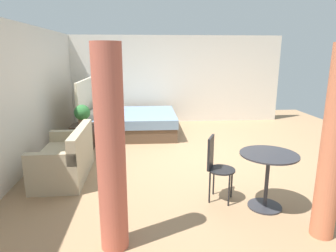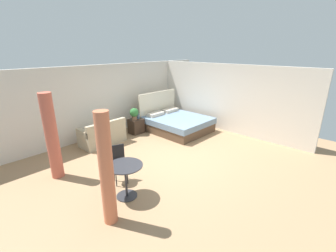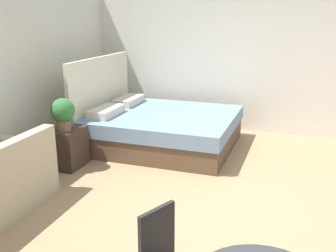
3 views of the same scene
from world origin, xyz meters
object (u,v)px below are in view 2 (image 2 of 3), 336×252
couch (103,136)px  cafe_chair_near_window (119,160)px  nightstand (136,126)px  vase (138,116)px  balcony_table (126,175)px  potted_plant (134,113)px  bed (176,123)px

couch → cafe_chair_near_window: bearing=-113.1°
nightstand → vase: size_ratio=3.27×
balcony_table → nightstand: bearing=47.4°
couch → potted_plant: potted_plant is taller
vase → cafe_chair_near_window: bearing=-137.5°
couch → vase: 1.57m
couch → balcony_table: size_ratio=1.89×
couch → cafe_chair_near_window: size_ratio=1.56×
couch → potted_plant: (1.31, -0.04, 0.51)m
vase → balcony_table: bearing=-133.7°
vase → potted_plant: bearing=-162.6°
couch → potted_plant: bearing=-1.8°
bed → cafe_chair_near_window: bearing=-159.3°
bed → cafe_chair_near_window: size_ratio=2.50×
vase → balcony_table: size_ratio=0.22×
couch → vase: size_ratio=8.46×
nightstand → balcony_table: balcony_table is taller
bed → nightstand: size_ratio=4.14×
bed → cafe_chair_near_window: 3.88m
vase → bed: bearing=-38.9°
couch → balcony_table: couch is taller
cafe_chair_near_window → potted_plant: bearing=44.3°
cafe_chair_near_window → vase: bearing=42.5°
couch → cafe_chair_near_window: 2.46m
bed → couch: bearing=161.6°
bed → nightstand: (-1.26, 0.89, -0.03)m
nightstand → balcony_table: 3.92m
vase → couch: bearing=-179.0°
couch → balcony_table: 3.13m
bed → potted_plant: size_ratio=5.11×
bed → balcony_table: bed is taller
couch → balcony_table: bearing=-113.3°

